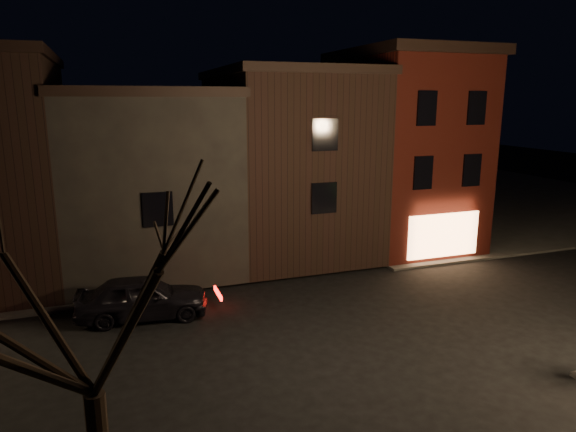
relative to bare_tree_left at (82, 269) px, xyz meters
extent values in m
plane|color=black|center=(8.00, 7.00, -5.43)|extent=(120.00, 120.00, 0.00)
cube|color=#2D2B28|center=(28.00, 27.00, -5.37)|extent=(30.00, 30.00, 0.12)
cube|color=#4F140E|center=(16.00, 16.50, -0.31)|extent=(6.00, 8.00, 10.00)
cube|color=black|center=(16.00, 16.50, 4.94)|extent=(6.50, 8.50, 0.50)
cube|color=#FDB172|center=(16.00, 12.45, -4.01)|extent=(4.00, 0.12, 2.20)
cube|color=black|center=(9.50, 17.50, -0.81)|extent=(7.00, 10.00, 9.00)
cube|color=black|center=(9.50, 17.50, 3.89)|extent=(7.30, 10.30, 0.40)
cube|color=black|center=(2.25, 17.50, -1.31)|extent=(7.50, 10.00, 8.00)
cube|color=black|center=(2.25, 17.50, 2.89)|extent=(7.80, 10.30, 0.40)
imported|color=black|center=(1.34, 10.52, -4.62)|extent=(4.96, 2.42, 1.63)
camera|label=1|loc=(0.50, -8.25, 2.59)|focal=32.00mm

